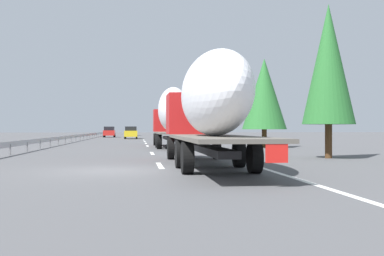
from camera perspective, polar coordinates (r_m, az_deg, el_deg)
The scene contains 19 objects.
ground_plane at distance 56.90m, azimuth -7.50°, elevation -1.54°, with size 260.00×260.00×0.00m, color #4C4C4F.
lane_stripe_0 at distance 18.95m, azimuth -3.84°, elevation -4.47°, with size 3.20×0.20×0.01m, color white.
lane_stripe_1 at distance 28.39m, azimuth -4.76°, elevation -3.01°, with size 3.20×0.20×0.01m, color white.
lane_stripe_2 at distance 40.55m, azimuth -5.32°, elevation -2.13°, with size 3.20×0.20×0.01m, color white.
lane_stripe_3 at distance 47.83m, azimuth -5.51°, elevation -1.82°, with size 3.20×0.20×0.01m, color white.
lane_stripe_4 at distance 55.00m, azimuth -5.66°, elevation -1.59°, with size 3.20×0.20×0.01m, color white.
lane_stripe_5 at distance 61.79m, azimuth -5.76°, elevation -1.42°, with size 3.20×0.20×0.01m, color white.
edge_line_right at distance 62.07m, azimuth -2.34°, elevation -1.42°, with size 110.00×0.20×0.01m, color white.
truck_lead at distance 37.03m, azimuth -2.40°, elevation 1.66°, with size 13.59×2.55×4.55m.
truck_trailing at distance 18.01m, azimuth 2.07°, elevation 2.94°, with size 14.01×2.55×4.14m.
car_white_van at distance 100.56m, azimuth -7.11°, elevation -0.38°, with size 4.80×1.82×1.80m.
car_yellow_coupe at distance 69.38m, azimuth -7.27°, elevation -0.53°, with size 4.77×1.86×1.76m.
car_red_compact at distance 82.05m, azimuth -9.79°, elevation -0.45°, with size 4.09×1.91×1.80m.
road_sign at distance 59.53m, azimuth -1.00°, elevation 0.84°, with size 0.10×0.90×3.50m.
tree_0 at distance 37.36m, azimuth 8.59°, elevation 4.02°, with size 3.43×3.43×6.86m.
tree_1 at distance 24.68m, azimuth 15.91°, elevation 7.29°, with size 2.58×2.58×7.60m.
tree_2 at distance 101.82m, azimuth -0.88°, elevation 1.04°, with size 2.47×2.47×5.40m.
tree_3 at distance 100.12m, azimuth -0.55°, elevation 1.68°, with size 2.93×2.93×7.38m.
guardrail_median at distance 60.28m, azimuth -13.17°, elevation -0.91°, with size 94.00×0.10×0.76m.
Camera 1 is at (-16.88, -0.89, 1.45)m, focal length 44.88 mm.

